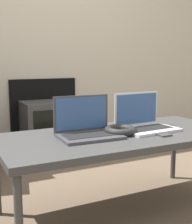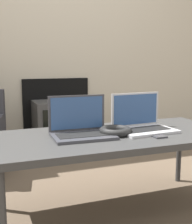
% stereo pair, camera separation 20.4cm
% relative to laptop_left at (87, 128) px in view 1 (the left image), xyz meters
% --- Properties ---
extents(ground_plane, '(14.00, 14.00, 0.00)m').
position_rel_laptop_left_xyz_m(ground_plane, '(0.19, -0.17, -0.52)').
color(ground_plane, brown).
extents(wall_back, '(7.00, 0.08, 2.60)m').
position_rel_laptop_left_xyz_m(wall_back, '(0.19, 1.62, 0.76)').
color(wall_back, '#B7AD99').
rests_on(wall_back, ground_plane).
extents(table, '(1.38, 0.64, 0.48)m').
position_rel_laptop_left_xyz_m(table, '(0.19, -0.03, -0.08)').
color(table, '#333333').
rests_on(table, ground_plane).
extents(laptop_left, '(0.34, 0.25, 0.22)m').
position_rel_laptop_left_xyz_m(laptop_left, '(0.00, 0.00, 0.00)').
color(laptop_left, '#38383D').
rests_on(laptop_left, table).
extents(laptop_right, '(0.35, 0.27, 0.22)m').
position_rel_laptop_left_xyz_m(laptop_right, '(0.39, -0.00, 0.00)').
color(laptop_right, '#B2B2B7').
rests_on(laptop_right, table).
extents(headphones, '(0.19, 0.19, 0.04)m').
position_rel_laptop_left_xyz_m(headphones, '(0.20, -0.04, -0.03)').
color(headphones, black).
rests_on(headphones, table).
extents(phone, '(0.07, 0.13, 0.01)m').
position_rel_laptop_left_xyz_m(phone, '(0.39, -0.15, -0.04)').
color(phone, '#333338').
rests_on(phone, table).
extents(tv, '(0.54, 0.39, 0.50)m').
position_rel_laptop_left_xyz_m(tv, '(0.24, 1.38, -0.27)').
color(tv, '#383838').
rests_on(tv, ground_plane).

